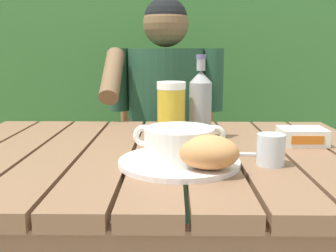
# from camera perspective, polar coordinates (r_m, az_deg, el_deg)

# --- Properties ---
(dining_table) EXTENTS (1.14, 0.82, 0.75)m
(dining_table) POSITION_cam_1_polar(r_m,az_deg,el_deg) (1.07, -1.42, -9.01)
(dining_table) COLOR brown
(dining_table) RESTS_ON ground_plane
(hedge_backdrop) EXTENTS (2.75, 0.89, 2.10)m
(hedge_backdrop) POSITION_cam_1_polar(r_m,az_deg,el_deg) (2.69, 2.35, 12.14)
(hedge_backdrop) COLOR #376D32
(hedge_backdrop) RESTS_ON ground_plane
(chair_near_diner) EXTENTS (0.48, 0.48, 0.98)m
(chair_near_diner) POSITION_cam_1_polar(r_m,az_deg,el_deg) (1.93, -0.22, -4.80)
(chair_near_diner) COLOR brown
(chair_near_diner) RESTS_ON ground_plane
(person_eating) EXTENTS (0.48, 0.47, 1.22)m
(person_eating) POSITION_cam_1_polar(r_m,az_deg,el_deg) (1.68, -0.44, 0.98)
(person_eating) COLOR #234A32
(person_eating) RESTS_ON ground_plane
(serving_plate) EXTENTS (0.27, 0.27, 0.01)m
(serving_plate) POSITION_cam_1_polar(r_m,az_deg,el_deg) (0.90, 1.61, -5.19)
(serving_plate) COLOR white
(serving_plate) RESTS_ON dining_table
(soup_bowl) EXTENTS (0.21, 0.16, 0.08)m
(soup_bowl) POSITION_cam_1_polar(r_m,az_deg,el_deg) (0.89, 1.62, -2.44)
(soup_bowl) COLOR white
(soup_bowl) RESTS_ON serving_plate
(bread_roll) EXTENTS (0.15, 0.12, 0.07)m
(bread_roll) POSITION_cam_1_polar(r_m,az_deg,el_deg) (0.83, 5.80, -3.74)
(bread_roll) COLOR tan
(bread_roll) RESTS_ON serving_plate
(beer_glass) EXTENTS (0.08, 0.08, 0.17)m
(beer_glass) POSITION_cam_1_polar(r_m,az_deg,el_deg) (1.12, 0.47, 2.08)
(beer_glass) COLOR gold
(beer_glass) RESTS_ON dining_table
(beer_bottle) EXTENTS (0.07, 0.07, 0.24)m
(beer_bottle) POSITION_cam_1_polar(r_m,az_deg,el_deg) (1.16, 4.67, 3.25)
(beer_bottle) COLOR gray
(beer_bottle) RESTS_ON dining_table
(water_glass_small) EXTENTS (0.06, 0.06, 0.07)m
(water_glass_small) POSITION_cam_1_polar(r_m,az_deg,el_deg) (0.93, 14.52, -3.29)
(water_glass_small) COLOR silver
(water_glass_small) RESTS_ON dining_table
(butter_tub) EXTENTS (0.12, 0.09, 0.05)m
(butter_tub) POSITION_cam_1_polar(r_m,az_deg,el_deg) (1.15, 18.68, -1.41)
(butter_tub) COLOR white
(butter_tub) RESTS_ON dining_table
(table_knife) EXTENTS (0.16, 0.03, 0.01)m
(table_knife) POSITION_cam_1_polar(r_m,az_deg,el_deg) (1.00, 9.84, -3.91)
(table_knife) COLOR silver
(table_knife) RESTS_ON dining_table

